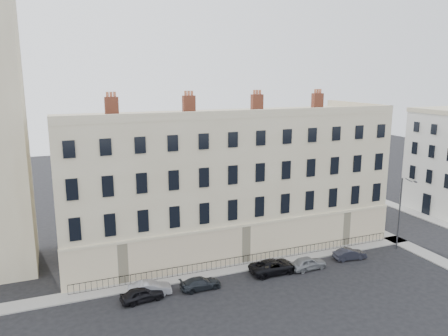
{
  "coord_description": "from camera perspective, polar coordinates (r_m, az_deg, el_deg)",
  "views": [
    {
      "loc": [
        -23.91,
        -32.48,
        19.09
      ],
      "look_at": [
        -6.8,
        10.0,
        9.33
      ],
      "focal_mm": 35.0,
      "sensor_mm": 36.0,
      "label": 1
    }
  ],
  "objects": [
    {
      "name": "ground",
      "position": [
        44.63,
        13.39,
        -13.65
      ],
      "size": [
        160.0,
        160.0,
        0.0
      ],
      "primitive_type": "plane",
      "color": "black",
      "rests_on": "ground"
    },
    {
      "name": "terrace",
      "position": [
        49.32,
        0.05,
        -1.57
      ],
      "size": [
        36.22,
        12.22,
        17.0
      ],
      "color": "#BFB08E",
      "rests_on": "ground"
    },
    {
      "name": "pavement_terrace",
      "position": [
        44.28,
        -1.46,
        -13.43
      ],
      "size": [
        48.0,
        2.0,
        0.12
      ],
      "primitive_type": "cube",
      "color": "gray",
      "rests_on": "ground"
    },
    {
      "name": "pavement_east_return",
      "position": [
        58.0,
        19.43,
        -7.84
      ],
      "size": [
        2.0,
        24.0,
        0.12
      ],
      "primitive_type": "cube",
      "color": "gray",
      "rests_on": "ground"
    },
    {
      "name": "pavement_adjacent",
      "position": [
        66.09,
        24.86,
        -5.86
      ],
      "size": [
        2.0,
        20.0,
        0.12
      ],
      "primitive_type": "cube",
      "color": "gray",
      "rests_on": "ground"
    },
    {
      "name": "railings",
      "position": [
        45.82,
        3.15,
        -11.86
      ],
      "size": [
        35.0,
        0.04,
        0.96
      ],
      "color": "black",
      "rests_on": "ground"
    },
    {
      "name": "car_a",
      "position": [
        39.73,
        -10.64,
        -15.88
      ],
      "size": [
        3.87,
        1.91,
        1.27
      ],
      "primitive_type": "imported",
      "rotation": [
        0.0,
        0.0,
        1.68
      ],
      "color": "black",
      "rests_on": "ground"
    },
    {
      "name": "car_b",
      "position": [
        40.55,
        -9.67,
        -15.25
      ],
      "size": [
        3.93,
        1.77,
        1.25
      ],
      "primitive_type": "imported",
      "rotation": [
        0.0,
        0.0,
        1.45
      ],
      "color": "gray",
      "rests_on": "ground"
    },
    {
      "name": "car_c",
      "position": [
        41.11,
        -3.09,
        -14.8
      ],
      "size": [
        3.83,
        1.61,
        1.1
      ],
      "primitive_type": "imported",
      "rotation": [
        0.0,
        0.0,
        1.59
      ],
      "color": "black",
      "rests_on": "ground"
    },
    {
      "name": "car_d",
      "position": [
        44.25,
        6.48,
        -12.65
      ],
      "size": [
        4.89,
        2.3,
        1.35
      ],
      "primitive_type": "imported",
      "rotation": [
        0.0,
        0.0,
        1.58
      ],
      "color": "black",
      "rests_on": "ground"
    },
    {
      "name": "car_e",
      "position": [
        45.53,
        10.89,
        -12.09
      ],
      "size": [
        3.92,
        1.73,
        1.31
      ],
      "primitive_type": "imported",
      "rotation": [
        0.0,
        0.0,
        1.62
      ],
      "color": "slate",
      "rests_on": "ground"
    },
    {
      "name": "car_f",
      "position": [
        48.83,
        16.1,
        -10.75
      ],
      "size": [
        3.62,
        1.58,
        1.16
      ],
      "primitive_type": "imported",
      "rotation": [
        0.0,
        0.0,
        1.47
      ],
      "color": "#1F212A",
      "rests_on": "ground"
    },
    {
      "name": "streetlamp",
      "position": [
        51.93,
        22.07,
        -5.17
      ],
      "size": [
        0.75,
        1.7,
        8.18
      ],
      "rotation": [
        0.0,
        0.0,
        -0.35
      ],
      "color": "#333439",
      "rests_on": "ground"
    }
  ]
}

